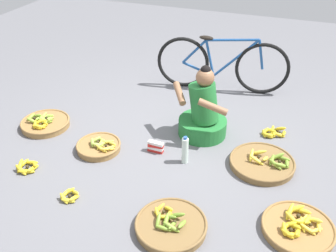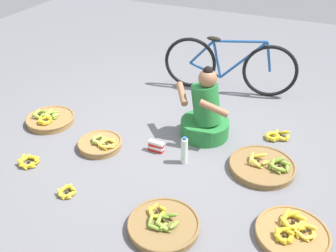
{
  "view_description": "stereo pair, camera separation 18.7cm",
  "coord_description": "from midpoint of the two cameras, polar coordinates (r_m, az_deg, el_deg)",
  "views": [
    {
      "loc": [
        1.08,
        -3.11,
        2.32
      ],
      "look_at": [
        0.0,
        -0.2,
        0.35
      ],
      "focal_mm": 40.9,
      "sensor_mm": 36.0,
      "label": 1
    },
    {
      "loc": [
        1.26,
        -3.04,
        2.32
      ],
      "look_at": [
        0.0,
        -0.2,
        0.35
      ],
      "focal_mm": 40.9,
      "sensor_mm": 36.0,
      "label": 2
    }
  ],
  "objects": [
    {
      "name": "ground_plane",
      "position": [
        4.03,
        2.49,
        -2.83
      ],
      "size": [
        10.0,
        10.0,
        0.0
      ],
      "primitive_type": "plane",
      "color": "slate"
    },
    {
      "name": "vendor_woman_front",
      "position": [
        4.07,
        6.87,
        1.67
      ],
      "size": [
        0.67,
        0.52,
        0.81
      ],
      "color": "#237233",
      "rests_on": "ground"
    },
    {
      "name": "bicycle_leaning",
      "position": [
        5.01,
        10.14,
        8.8
      ],
      "size": [
        1.69,
        0.29,
        0.73
      ],
      "color": "black",
      "rests_on": "ground"
    },
    {
      "name": "banana_basket_near_vendor",
      "position": [
        3.8,
        15.28,
        -5.81
      ],
      "size": [
        0.63,
        0.63,
        0.14
      ],
      "color": "brown",
      "rests_on": "ground"
    },
    {
      "name": "banana_basket_mid_left",
      "position": [
        4.55,
        -16.05,
        0.98
      ],
      "size": [
        0.54,
        0.54,
        0.14
      ],
      "color": "olive",
      "rests_on": "ground"
    },
    {
      "name": "banana_basket_back_right",
      "position": [
        4.01,
        -8.75,
        -2.65
      ],
      "size": [
        0.46,
        0.46,
        0.14
      ],
      "color": "olive",
      "rests_on": "ground"
    },
    {
      "name": "banana_basket_back_left",
      "position": [
        3.24,
        19.67,
        -14.84
      ],
      "size": [
        0.57,
        0.57,
        0.14
      ],
      "color": "olive",
      "rests_on": "ground"
    },
    {
      "name": "banana_basket_near_bicycle",
      "position": [
        3.12,
        1.09,
        -14.55
      ],
      "size": [
        0.58,
        0.58,
        0.15
      ],
      "color": "brown",
      "rests_on": "ground"
    },
    {
      "name": "loose_bananas_mid_right",
      "position": [
        3.51,
        -13.41,
        -9.52
      ],
      "size": [
        0.19,
        0.19,
        0.08
      ],
      "color": "yellow",
      "rests_on": "ground"
    },
    {
      "name": "loose_bananas_front_right",
      "position": [
        3.95,
        -18.81,
        -5.04
      ],
      "size": [
        0.23,
        0.24,
        0.1
      ],
      "color": "gold",
      "rests_on": "ground"
    },
    {
      "name": "loose_bananas_front_center",
      "position": [
        4.29,
        17.04,
        -1.46
      ],
      "size": [
        0.27,
        0.25,
        0.09
      ],
      "color": "gold",
      "rests_on": "ground"
    },
    {
      "name": "water_bottle",
      "position": [
        3.7,
        3.9,
        -3.76
      ],
      "size": [
        0.07,
        0.07,
        0.3
      ],
      "color": "silver",
      "rests_on": "ground"
    },
    {
      "name": "packet_carton_stack",
      "position": [
        3.9,
        -0.42,
        -3.07
      ],
      "size": [
        0.17,
        0.06,
        0.12
      ],
      "color": "red",
      "rests_on": "ground"
    }
  ]
}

